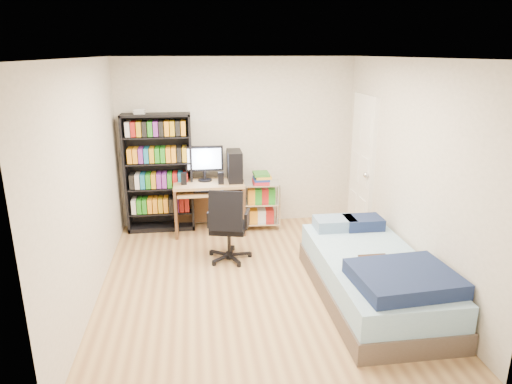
{
  "coord_description": "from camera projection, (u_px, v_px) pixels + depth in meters",
  "views": [
    {
      "loc": [
        -0.64,
        -4.72,
        2.56
      ],
      "look_at": [
        0.06,
        0.4,
        0.97
      ],
      "focal_mm": 32.0,
      "sensor_mm": 36.0,
      "label": 1
    }
  ],
  "objects": [
    {
      "name": "room",
      "position": [
        255.0,
        178.0,
        4.94
      ],
      "size": [
        3.58,
        4.08,
        2.58
      ],
      "color": "tan",
      "rests_on": "ground"
    },
    {
      "name": "bed",
      "position": [
        373.0,
        276.0,
        4.85
      ],
      "size": [
        1.08,
        2.16,
        0.62
      ],
      "color": "brown",
      "rests_on": "room"
    },
    {
      "name": "computer_desk",
      "position": [
        216.0,
        186.0,
        6.66
      ],
      "size": [
        1.01,
        0.58,
        1.27
      ],
      "color": "tan",
      "rests_on": "room"
    },
    {
      "name": "door",
      "position": [
        362.0,
        166.0,
        6.52
      ],
      "size": [
        0.12,
        0.8,
        2.0
      ],
      "color": "white",
      "rests_on": "room"
    },
    {
      "name": "media_shelf",
      "position": [
        159.0,
        172.0,
        6.63
      ],
      "size": [
        0.97,
        0.32,
        1.8
      ],
      "color": "black",
      "rests_on": "room"
    },
    {
      "name": "office_chair",
      "position": [
        228.0,
        238.0,
        5.77
      ],
      "size": [
        0.7,
        0.7,
        0.97
      ],
      "rotation": [
        0.0,
        0.0,
        -0.25
      ],
      "color": "black",
      "rests_on": "room"
    },
    {
      "name": "wire_cart",
      "position": [
        262.0,
        192.0,
        6.77
      ],
      "size": [
        0.57,
        0.43,
        0.87
      ],
      "rotation": [
        0.0,
        0.0,
        -0.07
      ],
      "color": "silver",
      "rests_on": "room"
    }
  ]
}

